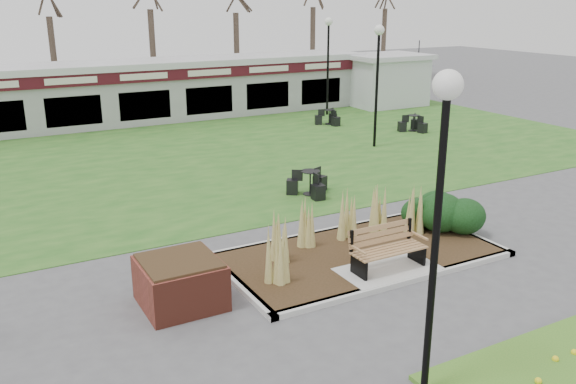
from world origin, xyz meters
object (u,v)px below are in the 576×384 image
bistro_set_d (413,126)px  food_pavilion (136,91)px  bistro_set_a (310,187)px  patio_umbrella (417,76)px  park_bench (386,247)px  brick_planter (180,282)px  service_hut (385,79)px  lamp_post_far_right (328,45)px  bistro_set_c (329,119)px  lamp_post_near_right (441,169)px  lamp_post_mid_right (378,59)px

bistro_set_d → food_pavilion: bearing=140.9°
bistro_set_a → patio_umbrella: size_ratio=0.56×
park_bench → food_pavilion: food_pavilion is taller
brick_planter → service_hut: size_ratio=0.34×
brick_planter → bistro_set_a: brick_planter is taller
lamp_post_far_right → brick_planter: bearing=-130.0°
food_pavilion → service_hut: bearing=-8.3°
food_pavilion → lamp_post_far_right: (9.05, -2.96, 2.07)m
food_pavilion → bistro_set_c: (7.76, -5.19, -1.22)m
brick_planter → patio_umbrella: (20.17, 17.00, 1.03)m
lamp_post_far_right → bistro_set_d: (1.21, -5.37, -3.28)m
brick_planter → bistro_set_d: bearing=36.0°
brick_planter → lamp_post_near_right: 5.90m
food_pavilion → lamp_post_far_right: 9.74m
brick_planter → bistro_set_d: size_ratio=1.13×
service_hut → patio_umbrella: 2.27m
park_bench → food_pavilion: bearing=90.0°
park_bench → brick_planter: size_ratio=1.13×
bistro_set_a → bistro_set_c: (6.38, 8.99, -0.02)m
park_bench → bistro_set_c: 16.48m
brick_planter → lamp_post_mid_right: (11.31, 9.02, 3.01)m
lamp_post_near_right → patio_umbrella: lamp_post_near_right is taller
lamp_post_near_right → bistro_set_a: size_ratio=3.47×
brick_planter → lamp_post_mid_right: 14.77m
lamp_post_far_right → bistro_set_d: bearing=-77.3°
food_pavilion → bistro_set_d: size_ratio=18.56×
service_hut → lamp_post_near_right: lamp_post_near_right is taller
lamp_post_far_right → bistro_set_d: size_ratio=3.67×
park_bench → lamp_post_mid_right: lamp_post_mid_right is taller
patio_umbrella → lamp_post_mid_right: bearing=-138.0°
bistro_set_a → bistro_set_c: bistro_set_a is taller
lamp_post_far_right → patio_umbrella: (6.72, 1.00, -2.03)m
park_bench → bistro_set_c: size_ratio=1.30×
lamp_post_near_right → lamp_post_mid_right: (9.05, 13.52, -0.06)m
lamp_post_far_right → patio_umbrella: lamp_post_far_right is taller
brick_planter → lamp_post_far_right: size_ratio=0.31×
bistro_set_a → patio_umbrella: 18.91m
brick_planter → food_pavilion: bearing=76.9°
food_pavilion → lamp_post_far_right: lamp_post_far_right is taller
bistro_set_a → bistro_set_c: 11.02m
service_hut → bistro_set_a: service_hut is taller
brick_planter → bistro_set_d: brick_planter is taller
park_bench → bistro_set_d: (10.26, 11.38, -0.33)m
bistro_set_c → bistro_set_d: bistro_set_d is taller
park_bench → lamp_post_near_right: (-2.14, -3.75, 2.95)m
lamp_post_mid_right → bistro_set_d: bearing=25.8°
park_bench → bistro_set_c: bearing=61.9°
lamp_post_mid_right → park_bench: bearing=-125.3°
food_pavilion → lamp_post_near_right: (-2.14, -23.46, 2.07)m
service_hut → bistro_set_a: 17.24m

